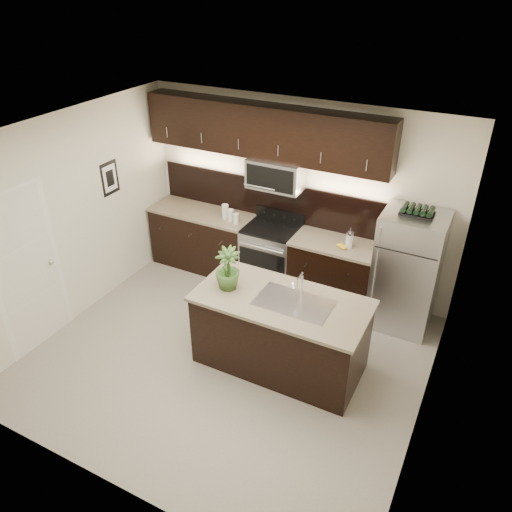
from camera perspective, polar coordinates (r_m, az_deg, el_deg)
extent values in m
plane|color=gray|center=(6.24, -3.09, -11.34)|extent=(4.50, 4.50, 0.00)
cube|color=beige|center=(7.03, 4.82, 6.85)|extent=(4.50, 0.02, 2.70)
cube|color=beige|center=(4.20, -17.73, -13.33)|extent=(4.50, 0.02, 2.70)
cube|color=beige|center=(6.75, -20.25, 3.90)|extent=(0.02, 4.00, 2.70)
cube|color=beige|center=(4.87, 20.20, -6.95)|extent=(0.02, 4.00, 2.70)
cube|color=white|center=(4.88, -3.98, 13.00)|extent=(4.50, 4.00, 0.02)
cube|color=silver|center=(6.45, -24.54, -1.78)|extent=(0.04, 0.80, 2.02)
sphere|color=silver|center=(6.60, -22.31, -0.62)|extent=(0.06, 0.06, 0.06)
cube|color=black|center=(7.09, -16.35, 8.53)|extent=(0.01, 0.32, 0.46)
cube|color=white|center=(7.09, -16.33, 8.53)|extent=(0.00, 0.24, 0.36)
cube|color=black|center=(7.78, -6.00, 1.86)|extent=(1.57, 0.62, 0.90)
cube|color=black|center=(6.99, 8.86, -1.99)|extent=(1.16, 0.62, 0.90)
cube|color=#B2B2B7|center=(7.28, 1.75, -0.15)|extent=(0.76, 0.62, 0.90)
cube|color=black|center=(7.05, 1.81, 3.10)|extent=(0.76, 0.60, 0.03)
cube|color=tan|center=(7.57, -6.19, 4.98)|extent=(1.59, 0.65, 0.04)
cube|color=tan|center=(6.75, 9.17, 1.38)|extent=(1.18, 0.65, 0.04)
cube|color=black|center=(7.24, 1.39, 6.55)|extent=(3.49, 0.02, 0.56)
cube|color=#B2B2B7|center=(6.82, 2.32, 9.34)|extent=(0.76, 0.40, 0.40)
cube|color=black|center=(6.76, 0.93, 14.09)|extent=(3.49, 0.33, 0.70)
cube|color=black|center=(5.86, 2.80, -8.86)|extent=(1.90, 0.90, 0.90)
cube|color=tan|center=(5.57, 2.93, -5.12)|extent=(1.96, 0.96, 0.04)
cube|color=silver|center=(5.51, 4.36, -5.31)|extent=(0.84, 0.50, 0.01)
cylinder|color=silver|center=(5.61, 5.26, -3.24)|extent=(0.03, 0.03, 0.24)
cylinder|color=silver|center=(5.47, 5.05, -2.30)|extent=(0.02, 0.14, 0.02)
cylinder|color=silver|center=(5.44, 4.74, -3.09)|extent=(0.02, 0.02, 0.10)
cube|color=#B2B2B7|center=(6.58, 16.83, -1.70)|extent=(0.77, 0.69, 1.59)
cube|color=black|center=(6.20, 17.93, 4.66)|extent=(0.39, 0.24, 0.03)
cylinder|color=black|center=(6.21, 16.66, 5.36)|extent=(0.07, 0.22, 0.07)
cylinder|color=black|center=(6.19, 17.33, 5.21)|extent=(0.07, 0.22, 0.07)
cylinder|color=black|center=(6.19, 18.00, 5.05)|extent=(0.07, 0.22, 0.07)
cylinder|color=black|center=(6.18, 18.68, 4.90)|extent=(0.07, 0.22, 0.07)
cylinder|color=black|center=(6.17, 19.35, 4.74)|extent=(0.07, 0.22, 0.07)
imported|color=#315221|center=(5.62, -3.26, -1.44)|extent=(0.31, 0.31, 0.51)
cylinder|color=silver|center=(7.26, -3.54, 5.08)|extent=(0.10, 0.10, 0.22)
cylinder|color=silver|center=(7.19, -2.92, 4.66)|extent=(0.09, 0.09, 0.18)
cylinder|color=silver|center=(7.11, -2.30, 4.26)|extent=(0.08, 0.08, 0.15)
cylinder|color=silver|center=(6.61, 10.63, 1.69)|extent=(0.09, 0.09, 0.19)
cylinder|color=silver|center=(6.56, 10.71, 2.49)|extent=(0.10, 0.10, 0.02)
cylinder|color=silver|center=(6.54, 10.75, 2.85)|extent=(0.01, 0.01, 0.08)
ellipsoid|color=gold|center=(6.64, 9.59, 1.27)|extent=(0.19, 0.17, 0.05)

